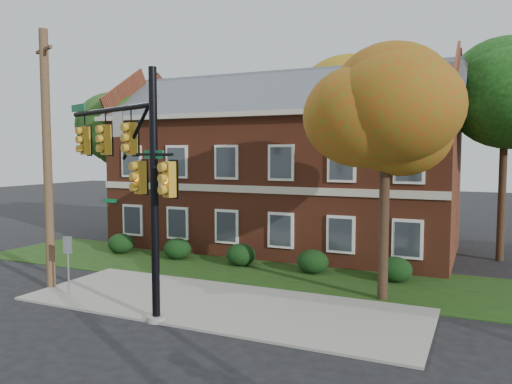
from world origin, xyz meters
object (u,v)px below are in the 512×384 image
at_px(hedge_far_right, 395,269).
at_px(sign_post, 68,256).
at_px(apartment_building, 283,158).
at_px(tree_far_rear, 344,100).
at_px(tree_left_rear, 128,130).
at_px(hedge_right, 313,262).
at_px(hedge_left, 177,249).
at_px(hedge_far_left, 121,243).
at_px(hedge_center, 241,255).
at_px(traffic_signal, 131,165).
at_px(utility_pole, 47,159).
at_px(tree_near_right, 392,112).

distance_m(hedge_far_right, sign_post, 12.71).
height_order(apartment_building, tree_far_rear, tree_far_rear).
bearing_deg(sign_post, tree_left_rear, 97.34).
bearing_deg(tree_far_rear, hedge_right, -80.64).
bearing_deg(hedge_right, hedge_left, 180.00).
bearing_deg(hedge_far_left, hedge_center, 0.00).
relative_size(hedge_center, tree_left_rear, 0.16).
distance_m(hedge_center, traffic_signal, 8.61).
xyz_separation_m(apartment_building, hedge_far_left, (-7.00, -5.25, -4.46)).
bearing_deg(tree_far_rear, hedge_far_right, -66.63).
relative_size(traffic_signal, sign_post, 3.52).
height_order(hedge_far_right, sign_post, sign_post).
xyz_separation_m(hedge_center, sign_post, (-3.50, -7.09, 0.99)).
bearing_deg(tree_far_rear, sign_post, -103.49).
distance_m(tree_far_rear, utility_pole, 20.96).
distance_m(hedge_left, hedge_center, 3.50).
relative_size(hedge_center, tree_near_right, 0.16).
bearing_deg(sign_post, hedge_far_right, 12.37).
bearing_deg(utility_pole, hedge_center, 76.77).
bearing_deg(tree_left_rear, hedge_left, -33.59).
relative_size(apartment_building, hedge_right, 13.43).
bearing_deg(sign_post, tree_near_right, -0.01).
distance_m(hedge_far_left, hedge_left, 3.50).
distance_m(apartment_building, utility_pole, 12.78).
height_order(hedge_far_right, traffic_signal, traffic_signal).
bearing_deg(traffic_signal, hedge_right, 85.36).
distance_m(hedge_left, sign_post, 7.16).
relative_size(tree_left_rear, utility_pole, 0.90).
relative_size(utility_pole, sign_post, 4.44).
bearing_deg(hedge_far_right, apartment_building, 143.11).
bearing_deg(hedge_left, sign_post, -90.00).
height_order(hedge_far_left, sign_post, sign_post).
distance_m(tree_left_rear, utility_pole, 11.77).
relative_size(hedge_right, traffic_signal, 0.18).
distance_m(hedge_far_left, hedge_right, 10.50).
bearing_deg(hedge_right, hedge_center, 180.00).
height_order(traffic_signal, sign_post, traffic_signal).
distance_m(apartment_building, sign_post, 13.30).
height_order(hedge_right, hedge_far_right, same).
height_order(hedge_right, traffic_signal, traffic_signal).
bearing_deg(hedge_right, traffic_signal, -117.11).
relative_size(hedge_center, utility_pole, 0.14).
bearing_deg(tree_far_rear, tree_left_rear, -141.03).
distance_m(hedge_right, hedge_far_right, 3.50).
relative_size(hedge_far_left, tree_far_rear, 0.12).
distance_m(hedge_left, hedge_right, 7.00).
xyz_separation_m(hedge_left, hedge_center, (3.50, 0.00, 0.00)).
distance_m(apartment_building, tree_far_rear, 8.84).
relative_size(tree_left_rear, tree_far_rear, 0.77).
xyz_separation_m(hedge_far_right, sign_post, (-10.50, -7.09, 0.99)).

